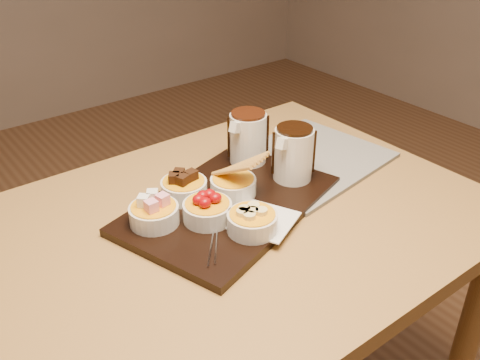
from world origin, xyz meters
TOP-DOWN VIEW (x-y plane):
  - dining_table at (0.00, 0.00)m, footprint 1.20×0.80m
  - serving_board at (0.08, 0.03)m, footprint 0.53×0.42m
  - napkin at (0.09, -0.07)m, footprint 0.16×0.16m
  - bowl_marshmallows at (-0.09, 0.06)m, footprint 0.10×0.10m
  - bowl_cake at (0.01, 0.11)m, footprint 0.10×0.10m
  - bowl_strawberries at (0.00, 0.00)m, footprint 0.10×0.10m
  - bowl_biscotti at (0.10, 0.05)m, footprint 0.10×0.10m
  - bowl_bananas at (0.05, -0.08)m, footprint 0.10×0.10m
  - pitcher_dark_chocolate at (0.25, 0.02)m, footprint 0.11×0.11m
  - pitcher_milk_chocolate at (0.22, 0.15)m, footprint 0.11×0.11m
  - fondue_skewers at (-0.00, -0.02)m, footprint 0.22×0.19m
  - newspaper at (0.35, 0.08)m, footprint 0.42×0.36m

SIDE VIEW (x-z plane):
  - dining_table at x=0.00m, z-range 0.28..1.03m
  - newspaper at x=0.35m, z-range 0.75..0.76m
  - serving_board at x=0.08m, z-range 0.75..0.77m
  - napkin at x=0.09m, z-range 0.77..0.77m
  - fondue_skewers at x=0.00m, z-range 0.77..0.78m
  - bowl_marshmallows at x=-0.09m, z-range 0.77..0.81m
  - bowl_cake at x=0.01m, z-range 0.77..0.81m
  - bowl_strawberries at x=0.00m, z-range 0.77..0.81m
  - bowl_biscotti at x=0.10m, z-range 0.77..0.81m
  - bowl_bananas at x=0.05m, z-range 0.77..0.81m
  - pitcher_dark_chocolate at x=0.25m, z-range 0.77..0.89m
  - pitcher_milk_chocolate at x=0.22m, z-range 0.77..0.89m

